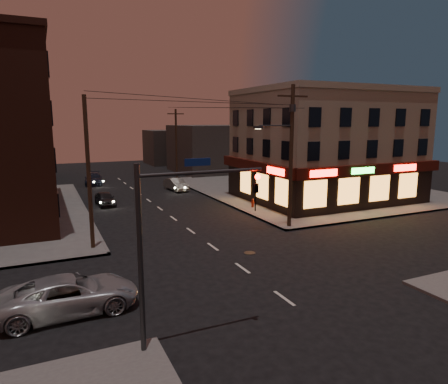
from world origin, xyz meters
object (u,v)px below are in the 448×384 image
sedan_mid (176,184)px  sedan_far (93,179)px  suv_cross (70,295)px  fire_hydrant (253,203)px  sedan_near (105,199)px

sedan_mid → sedan_far: 11.46m
suv_cross → fire_hydrant: 21.22m
sedan_far → sedan_mid: bearing=-39.7°
sedan_mid → fire_hydrant: sedan_mid is taller
sedan_mid → sedan_far: size_ratio=0.86×
sedan_near → fire_hydrant: bearing=-34.1°
suv_cross → fire_hydrant: size_ratio=7.21×
sedan_mid → sedan_near: bearing=-156.3°
suv_cross → sedan_mid: (12.81, 25.77, -0.07)m
sedan_near → fire_hydrant: (11.63, -6.98, -0.06)m
suv_cross → sedan_mid: suv_cross is taller
sedan_far → fire_hydrant: bearing=-54.2°
sedan_far → fire_hydrant: sedan_far is taller
sedan_far → suv_cross: bearing=-91.2°
sedan_near → sedan_mid: sedan_mid is taller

